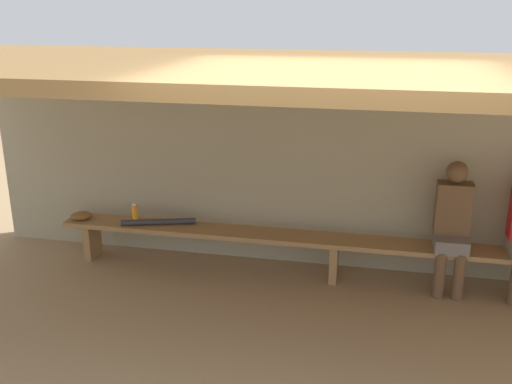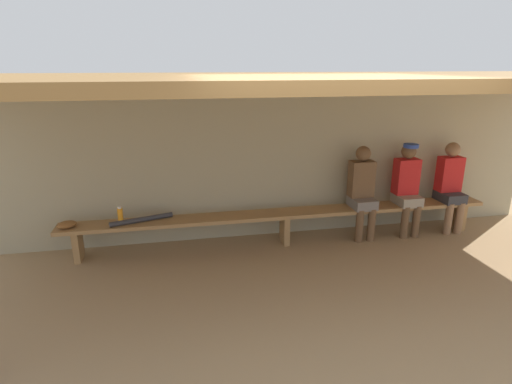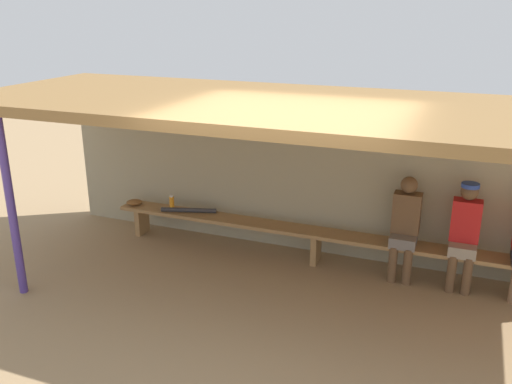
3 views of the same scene
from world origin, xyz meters
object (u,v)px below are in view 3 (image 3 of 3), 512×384
Objects in this scene: baseball_bat at (189,210)px; water_bottle_green at (172,203)px; player_with_sunglasses at (405,224)px; bench at (316,236)px; baseball_glove_worn at (134,202)px; support_post at (11,208)px; player_near_post at (465,231)px.

water_bottle_green is at bearing 172.13° from baseball_bat.
water_bottle_green is at bearing -179.25° from player_with_sunglasses.
bench is 25.00× the size of baseball_glove_worn.
support_post reaches higher than baseball_glove_worn.
bench is 1.93m from baseball_bat.
water_bottle_green is 0.30× the size of baseball_bat.
player_near_post reaches higher than baseball_bat.
baseball_bat is (0.25, 0.04, -0.08)m from water_bottle_green.
bench is at bearing 34.06° from support_post.
baseball_bat is (-3.07, -0.00, -0.24)m from player_with_sunglasses.
baseball_glove_worn is 0.91m from baseball_bat.
player_near_post is 4.68m from baseball_glove_worn.
player_near_post is 5.55× the size of water_bottle_green.
player_near_post is 5.60× the size of baseball_glove_worn.
bench is 4.46× the size of player_near_post.
bench is 1.87m from player_near_post.
water_bottle_green is 1.01× the size of baseball_glove_worn.
player_with_sunglasses is at bearing 26.37° from support_post.
support_post reaches higher than player_with_sunglasses.
water_bottle_green reaches higher than baseball_glove_worn.
water_bottle_green is at bearing 65.91° from support_post.
baseball_glove_worn is at bearing -179.48° from player_with_sunglasses.
player_with_sunglasses is (1.14, 0.00, 0.34)m from bench.
player_near_post is (4.94, 2.10, -0.35)m from support_post.
water_bottle_green is at bearing -178.95° from bench.
player_with_sunglasses reaches higher than baseball_bat.
baseball_glove_worn is (-0.65, 0.01, -0.07)m from water_bottle_green.
support_post reaches higher than bench.
player_with_sunglasses is at bearing -27.04° from baseball_glove_worn.
support_post is at bearing -124.90° from baseball_glove_worn.
player_near_post reaches higher than baseball_glove_worn.
baseball_glove_worn is at bearing 82.66° from support_post.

